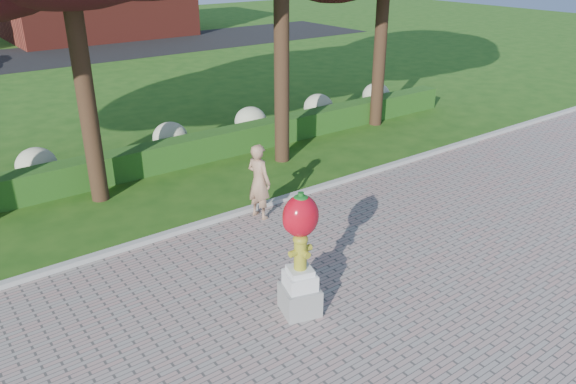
% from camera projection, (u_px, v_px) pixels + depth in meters
% --- Properties ---
extents(ground, '(100.00, 100.00, 0.00)m').
position_uv_depth(ground, '(303.00, 273.00, 11.34)').
color(ground, '#1F4B12').
rests_on(ground, ground).
extents(curb, '(40.00, 0.18, 0.15)m').
position_uv_depth(curb, '(226.00, 217.00, 13.51)').
color(curb, '#ADADA5').
rests_on(curb, ground).
extents(lawn_hedge, '(24.00, 0.70, 0.80)m').
position_uv_depth(lawn_hedge, '(155.00, 158.00, 16.32)').
color(lawn_hedge, '#1F4E16').
rests_on(lawn_hedge, ground).
extents(hydrangea_row, '(20.10, 1.10, 0.99)m').
position_uv_depth(hydrangea_row, '(158.00, 140.00, 17.30)').
color(hydrangea_row, '#AFB58A').
rests_on(hydrangea_row, ground).
extents(hydrant_sculpture, '(0.79, 0.79, 2.34)m').
position_uv_depth(hydrant_sculpture, '(300.00, 251.00, 9.61)').
color(hydrant_sculpture, gray).
rests_on(hydrant_sculpture, walkway).
extents(woman, '(0.57, 0.75, 1.85)m').
position_uv_depth(woman, '(259.00, 181.00, 13.25)').
color(woman, '#A47B5D').
rests_on(woman, walkway).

